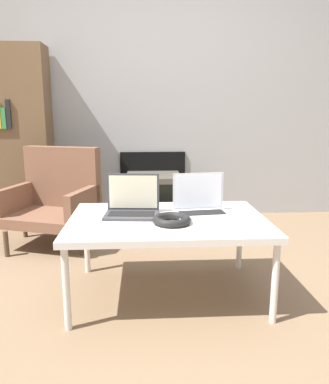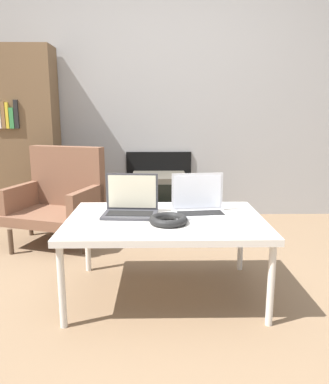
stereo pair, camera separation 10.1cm
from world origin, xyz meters
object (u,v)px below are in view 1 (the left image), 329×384
Objects in this scene: laptop_right at (201,205)px; armchair at (56,196)px; phone at (209,230)px; laptop_left at (132,206)px; tv at (154,199)px; headphones at (172,220)px.

laptop_right is 1.39m from armchair.
phone is (-0.01, -0.33, -0.05)m from laptop_right.
laptop_right is at bearing 4.69° from laptop_left.
phone is 0.17× the size of armchair.
armchair reaches higher than laptop_right.
laptop_right is at bearing 88.77° from phone.
armchair is (-1.04, 1.23, -0.09)m from phone.
tv is at bearing 93.12° from laptop_right.
phone is (0.18, -0.14, -0.02)m from headphones.
laptop_right is 0.64× the size of tv.
armchair is (-0.86, 1.09, -0.10)m from headphones.
armchair is (-1.05, 0.90, -0.14)m from laptop_right.
phone is at bearing -38.20° from headphones.
armchair is at bearing 130.36° from phone.
laptop_right is (0.40, -0.00, 0.00)m from laptop_left.
laptop_left is 1.11m from armchair.
laptop_left reaches higher than headphones.
phone reaches higher than tv.
laptop_right is 0.34m from phone.
laptop_left is at bearing -35.82° from armchair.
tv is (-0.23, 1.41, -0.29)m from laptop_right.
tv is (-0.23, 1.74, -0.23)m from phone.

